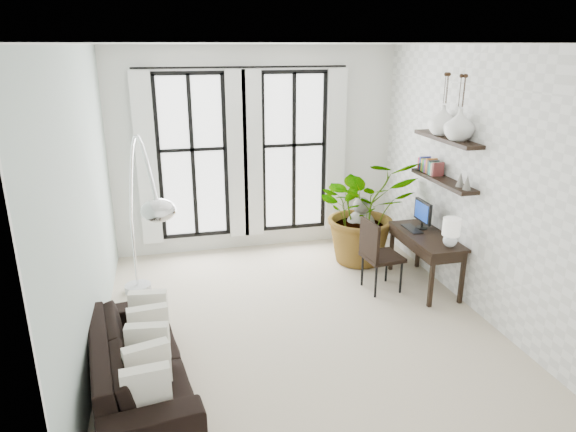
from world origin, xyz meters
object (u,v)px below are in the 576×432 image
object	(u,v)px
plant	(364,210)
desk_chair	(377,251)
buddha	(360,231)
sofa	(139,362)
arc_lamp	(139,180)
desk	(428,239)

from	to	relation	value
plant	desk_chair	distance (m)	1.06
plant	buddha	bearing A→B (deg)	79.59
sofa	plant	xyz separation A→B (m)	(3.26, 2.47, 0.51)
arc_lamp	buddha	distance (m)	3.82
arc_lamp	buddha	size ratio (longest dim) A/B	2.57
desk	buddha	distance (m)	1.40
desk_chair	buddha	xyz separation A→B (m)	(0.24, 1.20, -0.17)
plant	arc_lamp	bearing A→B (deg)	-156.68
arc_lamp	desk	bearing A→B (deg)	4.28
sofa	buddha	distance (m)	4.24
plant	desk	size ratio (longest dim) A/B	1.29
sofa	buddha	world-z (taller)	buddha
desk_chair	buddha	bearing A→B (deg)	72.36
sofa	arc_lamp	world-z (taller)	arc_lamp
desk_chair	arc_lamp	xyz separation A→B (m)	(-2.95, -0.35, 1.25)
sofa	arc_lamp	size ratio (longest dim) A/B	0.87
desk	arc_lamp	bearing A→B (deg)	-175.72
sofa	arc_lamp	xyz separation A→B (m)	(0.10, 1.11, 1.51)
desk_chair	sofa	bearing A→B (deg)	-160.44
desk	desk_chair	size ratio (longest dim) A/B	1.27
sofa	desk_chair	world-z (taller)	desk_chair
sofa	buddha	xyz separation A→B (m)	(3.29, 2.67, 0.09)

